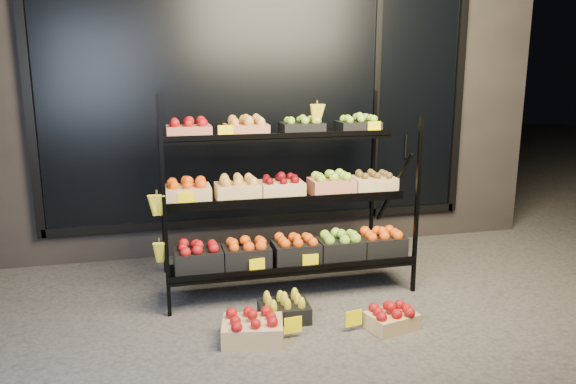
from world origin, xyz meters
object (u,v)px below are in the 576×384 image
object	(u,v)px
display_rack	(284,198)
floor_crate_left	(253,328)
floor_crate_midleft	(284,309)
floor_crate_midright	(392,317)

from	to	relation	value
display_rack	floor_crate_left	size ratio (longest dim) A/B	4.59
floor_crate_left	floor_crate_midleft	world-z (taller)	floor_crate_left
floor_crate_left	floor_crate_midleft	distance (m)	0.40
floor_crate_left	floor_crate_midright	bearing A→B (deg)	8.35
display_rack	floor_crate_midright	xyz separation A→B (m)	(0.57, -1.02, -0.70)
display_rack	floor_crate_midleft	xyz separation A→B (m)	(-0.17, -0.70, -0.70)
floor_crate_left	floor_crate_midleft	xyz separation A→B (m)	(0.29, 0.27, -0.01)
floor_crate_midright	display_rack	bearing A→B (deg)	104.64
display_rack	floor_crate_left	bearing A→B (deg)	-115.52
display_rack	floor_crate_midleft	distance (m)	1.00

